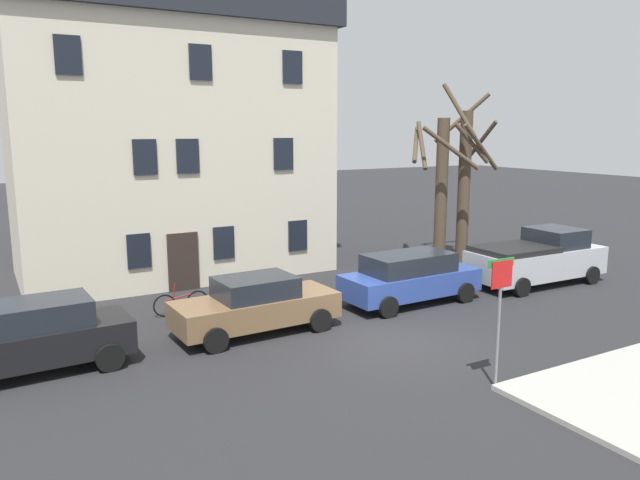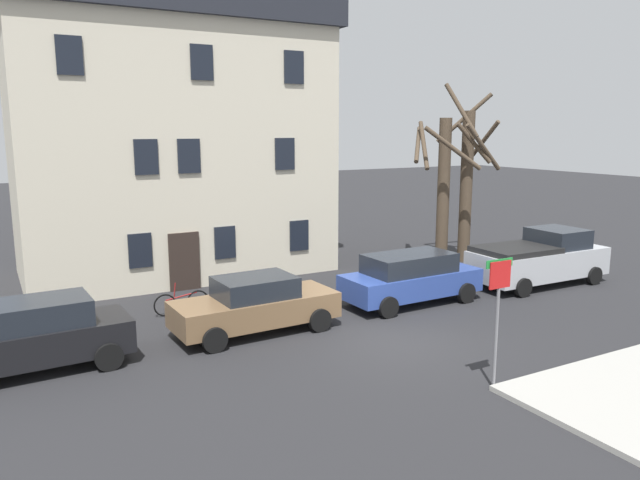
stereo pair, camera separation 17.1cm
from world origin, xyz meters
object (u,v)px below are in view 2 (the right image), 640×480
pickup_truck_silver (539,258)px  street_sign_pole (498,300)px  tree_bare_mid (467,176)px  bicycle_leaning (182,303)px  car_brown_sedan (255,305)px  car_blue_wagon (411,277)px  building_main (172,131)px  car_black_wagon (35,335)px  tree_bare_near (442,185)px

pickup_truck_silver → street_sign_pole: bearing=-143.7°
tree_bare_mid → bicycle_leaning: size_ratio=4.35×
pickup_truck_silver → bicycle_leaning: 13.10m
car_brown_sedan → street_sign_pole: (3.16, -6.13, 1.25)m
car_brown_sedan → street_sign_pole: size_ratio=1.60×
car_blue_wagon → bicycle_leaning: size_ratio=2.75×
car_blue_wagon → car_brown_sedan: bearing=-177.9°
street_sign_pole → bicycle_leaning: street_sign_pole is taller
building_main → car_black_wagon: size_ratio=2.78×
building_main → car_black_wagon: 11.62m
tree_bare_near → bicycle_leaning: (-11.96, -1.89, -3.00)m
car_black_wagon → pickup_truck_silver: size_ratio=0.81×
building_main → car_blue_wagon: (5.42, -8.51, -4.78)m
car_blue_wagon → pickup_truck_silver: (5.77, -0.27, 0.10)m
street_sign_pole → bicycle_leaning: (-4.51, 8.87, -1.70)m
tree_bare_mid → pickup_truck_silver: 5.22m
building_main → pickup_truck_silver: (11.19, -8.78, -4.68)m
building_main → pickup_truck_silver: building_main is taller
street_sign_pole → tree_bare_near: bearing=55.3°
tree_bare_near → bicycle_leaning: size_ratio=3.54×
building_main → tree_bare_near: size_ratio=1.96×
tree_bare_near → car_brown_sedan: tree_bare_near is taller
car_black_wagon → pickup_truck_silver: pickup_truck_silver is taller
car_brown_sedan → pickup_truck_silver: pickup_truck_silver is taller
pickup_truck_silver → street_sign_pole: size_ratio=1.82×
building_main → car_brown_sedan: (-0.24, -8.72, -4.85)m
tree_bare_mid → bicycle_leaning: tree_bare_mid is taller
car_black_wagon → bicycle_leaning: 5.20m
car_black_wagon → tree_bare_mid: bearing=14.2°
building_main → street_sign_pole: 15.56m
car_blue_wagon → street_sign_pole: (-2.50, -6.34, 1.18)m
car_brown_sedan → tree_bare_near: bearing=23.5°
car_blue_wagon → bicycle_leaning: bearing=160.2°
tree_bare_near → car_blue_wagon: tree_bare_near is taller
car_blue_wagon → bicycle_leaning: (-7.01, 2.53, -0.52)m
pickup_truck_silver → building_main: bearing=141.9°
car_brown_sedan → pickup_truck_silver: 11.43m
tree_bare_near → pickup_truck_silver: tree_bare_near is taller
tree_bare_mid → street_sign_pole: tree_bare_mid is taller
car_black_wagon → car_brown_sedan: (5.71, 0.05, -0.09)m
pickup_truck_silver → car_blue_wagon: bearing=177.3°
tree_bare_near → pickup_truck_silver: 5.32m
car_brown_sedan → car_blue_wagon: size_ratio=0.99×
tree_bare_mid → car_black_wagon: bearing=-165.8°
building_main → car_black_wagon: building_main is taller
tree_bare_mid → car_blue_wagon: 7.94m
building_main → tree_bare_mid: bearing=-20.6°
tree_bare_mid → street_sign_pole: (-8.64, -10.51, -1.64)m
tree_bare_mid → car_black_wagon: size_ratio=1.75×
building_main → car_blue_wagon: bearing=-57.5°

